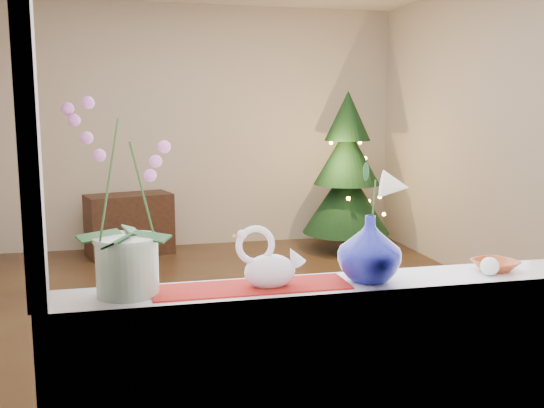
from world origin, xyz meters
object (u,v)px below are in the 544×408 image
(swan, at_px, (270,258))
(xmas_tree, at_px, (347,172))
(paperweight, at_px, (490,266))
(blue_vase, at_px, (370,244))
(orchid_pot, at_px, (125,198))
(side_table, at_px, (129,224))
(amber_dish, at_px, (495,266))

(swan, height_order, xmas_tree, xmas_tree)
(swan, xyz_separation_m, paperweight, (0.85, -0.04, -0.07))
(paperweight, bearing_deg, blue_vase, 175.64)
(orchid_pot, bearing_deg, xmas_tree, 60.95)
(orchid_pot, distance_m, paperweight, 1.38)
(paperweight, relative_size, side_table, 0.08)
(blue_vase, distance_m, side_table, 4.67)
(orchid_pot, xyz_separation_m, xmas_tree, (2.32, 4.17, -0.38))
(xmas_tree, bearing_deg, orchid_pot, -119.05)
(xmas_tree, bearing_deg, swan, -113.49)
(swan, height_order, amber_dish, swan)
(orchid_pot, distance_m, side_table, 4.60)
(paperweight, xyz_separation_m, xmas_tree, (0.97, 4.24, -0.08))
(blue_vase, height_order, xmas_tree, xmas_tree)
(swan, relative_size, paperweight, 3.53)
(swan, bearing_deg, blue_vase, -7.31)
(orchid_pot, relative_size, xmas_tree, 0.38)
(paperweight, height_order, xmas_tree, xmas_tree)
(paperweight, bearing_deg, side_table, 106.63)
(amber_dish, bearing_deg, blue_vase, -177.43)
(orchid_pot, relative_size, blue_vase, 2.38)
(orchid_pot, xyz_separation_m, swan, (0.49, -0.03, -0.23))
(xmas_tree, bearing_deg, side_table, 171.99)
(paperweight, xyz_separation_m, amber_dish, (0.07, 0.06, -0.02))
(swan, xyz_separation_m, blue_vase, (0.38, 0.00, 0.03))
(blue_vase, relative_size, amber_dish, 1.99)
(blue_vase, relative_size, side_table, 0.32)
(amber_dish, height_order, side_table, amber_dish)
(amber_dish, bearing_deg, xmas_tree, 77.73)
(amber_dish, height_order, xmas_tree, xmas_tree)
(swan, distance_m, blue_vase, 0.38)
(blue_vase, relative_size, paperweight, 3.94)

